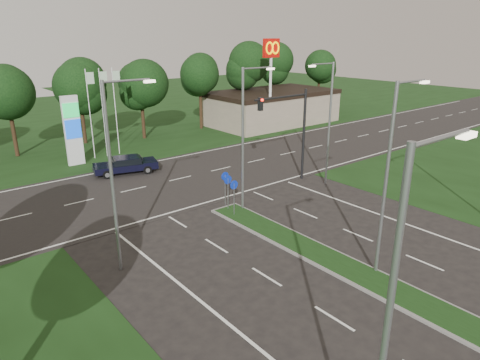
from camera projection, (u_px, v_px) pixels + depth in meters
verge_far at (49, 122)px, 55.94m from camera, size 160.00×50.00×0.02m
cross_road at (169, 181)px, 33.17m from camera, size 160.00×12.00×0.02m
median_kerb at (404, 297)px, 18.47m from camera, size 2.00×26.00×0.12m
commercial_building at (271, 107)px, 54.48m from camera, size 16.00×9.00×4.00m
streetlight_median_near at (390, 171)px, 18.91m from camera, size 2.53×0.22×9.00m
streetlight_median_far at (245, 133)px, 26.26m from camera, size 2.53×0.22×9.00m
streetlight_left_near at (393, 322)px, 8.95m from camera, size 2.53×0.22×9.00m
streetlight_left_far at (115, 169)px, 19.24m from camera, size 2.53×0.22×9.00m
streetlight_right_far at (328, 118)px, 30.91m from camera, size 2.53×0.22×9.00m
traffic_signal at (292, 122)px, 31.56m from camera, size 5.10×0.42×7.00m
median_signs at (229, 186)px, 27.04m from camera, size 1.16×1.76×2.38m
gas_pylon at (75, 128)px, 36.53m from camera, size 5.80×1.26×8.00m
mcdonalds_sign at (271, 61)px, 47.20m from camera, size 2.20×0.47×10.40m
treeline_far at (86, 76)px, 42.73m from camera, size 6.00×6.00×9.90m
navy_sedan at (126, 165)px, 34.86m from camera, size 5.33×3.32×1.36m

